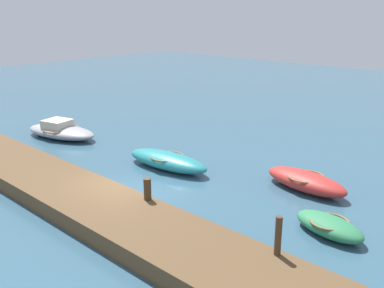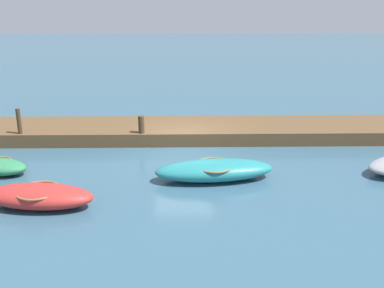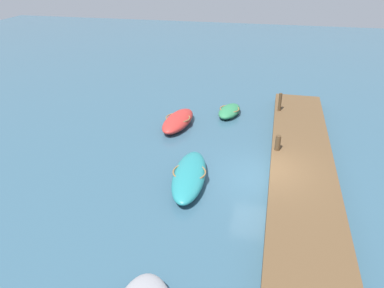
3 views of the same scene
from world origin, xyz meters
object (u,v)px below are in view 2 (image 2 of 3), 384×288
object	(u,v)px
rowboat_teal	(214,170)
mooring_post_west	(141,124)
rowboat_red	(39,196)
mooring_post_mid_west	(19,121)

from	to	relation	value
rowboat_teal	mooring_post_west	distance (m)	4.70
mooring_post_west	rowboat_red	bearing A→B (deg)	63.77
rowboat_red	rowboat_teal	bearing A→B (deg)	-154.43
mooring_post_west	mooring_post_mid_west	bearing A→B (deg)	0.00
rowboat_red	mooring_post_mid_west	world-z (taller)	mooring_post_mid_west
rowboat_teal	mooring_post_west	size ratio (longest dim) A/B	5.80
rowboat_teal	rowboat_red	world-z (taller)	rowboat_teal
rowboat_teal	rowboat_red	bearing A→B (deg)	14.03
rowboat_red	mooring_post_west	bearing A→B (deg)	-110.17
rowboat_red	mooring_post_west	distance (m)	6.35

